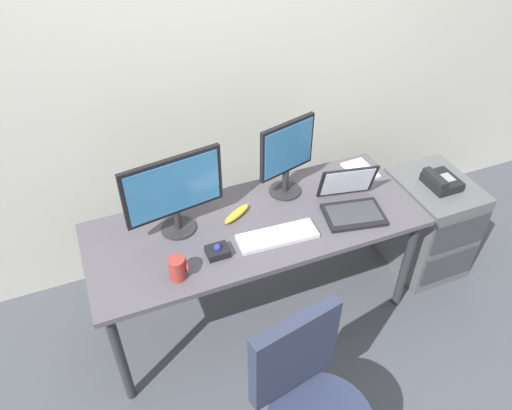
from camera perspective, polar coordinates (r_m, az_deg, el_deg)
The scene contains 13 objects.
ground_plane at distance 3.11m, azimuth 0.00°, elevation -11.79°, with size 8.00×8.00×0.00m, color #464950.
back_wall at distance 2.79m, azimuth -5.64°, elevation 17.76°, with size 6.00×0.10×2.80m, color beige.
desk at distance 2.64m, azimuth 0.00°, elevation -3.17°, with size 1.77×0.69×0.71m.
file_cabinet at distance 3.35m, azimuth 19.11°, elevation -2.07°, with size 0.42×0.53×0.64m.
desk_phone at distance 3.12m, azimuth 20.54°, elevation 2.60°, with size 0.17×0.20×0.09m.
monitor_main at distance 2.43m, azimuth -9.44°, elevation 1.61°, with size 0.51×0.18×0.44m.
monitor_side at distance 2.65m, azimuth 3.58°, elevation 5.86°, with size 0.34×0.18×0.45m.
keyboard at distance 2.50m, azimuth 2.48°, elevation -3.57°, with size 0.42×0.16×0.03m.
laptop at distance 2.69m, azimuth 10.93°, elevation 0.31°, with size 0.36×0.35×0.23m.
trackball_mouse at distance 2.42m, azimuth -4.44°, elevation -5.30°, with size 0.11×0.09×0.07m.
coffee_mug at distance 2.31m, azimuth -8.98°, elevation -7.20°, with size 0.09×0.08×0.12m.
paper_notepad at distance 3.02m, azimuth 11.95°, elevation 3.97°, with size 0.15×0.21×0.01m, color white.
banana at distance 2.62m, azimuth -2.21°, elevation -1.02°, with size 0.19×0.04×0.04m, color yellow.
Camera 1 is at (-0.73, -1.79, 2.44)m, focal length 34.71 mm.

